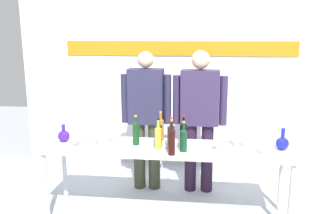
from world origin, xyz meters
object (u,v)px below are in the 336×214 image
(wine_glass_left_0, at_px, (77,135))
(wine_glass_right_5, at_px, (263,143))
(presenter_left, at_px, (146,113))
(wine_glass_right_4, at_px, (269,141))
(wine_bottle_3, at_px, (172,140))
(wine_glass_left_5, at_px, (95,136))
(display_table, at_px, (166,152))
(wine_glass_right_0, at_px, (244,137))
(decanter_blue_right, at_px, (282,143))
(decanter_blue_left, at_px, (64,136))
(wine_bottle_5, at_px, (161,128))
(wine_bottle_0, at_px, (159,134))
(presenter_right, at_px, (200,112))
(wine_bottle_1, at_px, (183,139))
(wine_glass_right_2, at_px, (218,141))
(wine_bottle_6, at_px, (171,136))
(wine_glass_right_3, at_px, (234,135))
(wine_bottle_4, at_px, (158,137))
(wine_glass_left_3, at_px, (87,133))
(wine_glass_left_4, at_px, (96,133))
(wine_glass_left_2, at_px, (75,139))
(wine_glass_left_1, at_px, (111,133))
(wine_glass_right_1, at_px, (237,138))
(wine_bottle_7, at_px, (136,132))
(wine_bottle_2, at_px, (183,133))

(wine_glass_left_0, bearing_deg, wine_glass_right_5, -3.04)
(presenter_left, distance_m, wine_glass_right_4, 1.48)
(wine_bottle_3, distance_m, wine_glass_left_5, 0.82)
(display_table, relative_size, wine_glass_right_0, 17.48)
(wine_glass_left_0, bearing_deg, decanter_blue_right, 1.79)
(display_table, relative_size, wine_bottle_3, 7.36)
(decanter_blue_left, xyz_separation_m, wine_glass_left_5, (0.38, -0.10, 0.04))
(decanter_blue_left, bearing_deg, wine_glass_left_0, -20.49)
(wine_bottle_5, bearing_deg, wine_bottle_0, -88.37)
(presenter_right, bearing_deg, wine_bottle_1, -100.16)
(wine_bottle_0, xyz_separation_m, wine_bottle_5, (-0.01, 0.20, 0.00))
(presenter_right, distance_m, wine_glass_right_4, 0.95)
(wine_glass_left_5, relative_size, wine_glass_right_4, 1.16)
(wine_glass_right_2, bearing_deg, wine_bottle_3, -158.73)
(decanter_blue_right, relative_size, wine_glass_right_5, 1.42)
(wine_bottle_3, relative_size, wine_bottle_6, 1.07)
(display_table, height_order, wine_glass_right_3, wine_glass_right_3)
(wine_bottle_1, height_order, wine_glass_left_0, wine_bottle_1)
(wine_bottle_4, bearing_deg, wine_bottle_0, 96.76)
(presenter_left, relative_size, wine_bottle_5, 5.35)
(decanter_blue_left, bearing_deg, wine_glass_right_4, -1.14)
(presenter_right, bearing_deg, presenter_left, -180.00)
(wine_bottle_0, height_order, wine_bottle_3, wine_bottle_3)
(decanter_blue_right, height_order, wine_glass_right_4, decanter_blue_right)
(wine_bottle_3, xyz_separation_m, wine_glass_left_0, (-1.01, 0.20, -0.05))
(wine_bottle_3, bearing_deg, wine_bottle_5, 110.14)
(decanter_blue_right, height_order, wine_glass_left_3, decanter_blue_right)
(display_table, distance_m, wine_glass_left_4, 0.78)
(wine_bottle_0, xyz_separation_m, wine_glass_left_0, (-0.85, -0.05, -0.03))
(wine_bottle_0, distance_m, wine_glass_left_2, 0.84)
(presenter_right, relative_size, wine_glass_left_1, 10.80)
(wine_bottle_1, distance_m, wine_glass_right_1, 0.55)
(wine_bottle_3, bearing_deg, wine_glass_right_0, 25.74)
(presenter_right, xyz_separation_m, wine_glass_right_4, (0.70, -0.63, -0.13))
(wine_glass_right_3, relative_size, wine_glass_right_5, 0.99)
(wine_bottle_4, relative_size, wine_glass_right_2, 2.18)
(decanter_blue_right, bearing_deg, wine_bottle_7, -179.62)
(wine_glass_left_0, bearing_deg, wine_bottle_6, -1.60)
(wine_glass_right_4, bearing_deg, wine_glass_right_1, 170.81)
(wine_glass_left_3, bearing_deg, wine_bottle_6, -6.51)
(wine_bottle_3, bearing_deg, display_table, 108.86)
(wine_glass_left_2, height_order, wine_glass_right_4, wine_glass_right_4)
(wine_bottle_3, height_order, wine_glass_left_2, wine_bottle_3)
(wine_glass_right_2, bearing_deg, decanter_blue_left, 176.45)
(wine_bottle_6, distance_m, wine_glass_right_1, 0.66)
(wine_bottle_5, xyz_separation_m, wine_glass_left_5, (-0.64, -0.29, -0.02))
(wine_glass_left_5, bearing_deg, wine_bottle_2, 9.79)
(wine_bottle_3, xyz_separation_m, wine_bottle_7, (-0.40, 0.26, -0.01))
(wine_bottle_4, relative_size, wine_bottle_6, 0.92)
(wine_bottle_5, distance_m, wine_glass_left_1, 0.53)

